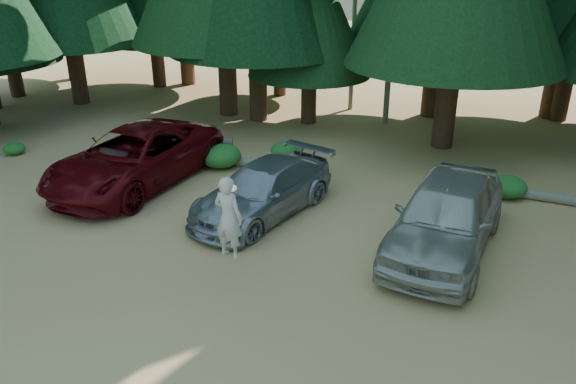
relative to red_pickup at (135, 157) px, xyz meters
name	(u,v)px	position (x,y,z in m)	size (l,w,h in m)	color
ground	(186,301)	(4.89, -4.96, -0.88)	(160.00, 160.00, 0.00)	#AB8248
forest_belt_north	(370,118)	(4.89, 10.04, -0.88)	(36.00, 7.00, 22.00)	black
red_pickup	(135,157)	(0.00, 0.00, 0.00)	(2.94, 6.37, 1.77)	#5B070B
silver_minivan_center	(263,190)	(4.60, -0.44, -0.17)	(2.00, 4.92, 1.43)	#93969B
silver_minivan_right	(446,216)	(9.58, -0.59, 0.05)	(2.22, 5.51, 1.88)	#A7A495
frisbee_player	(228,217)	(5.31, -3.71, 0.62)	(0.76, 0.55, 1.93)	beige
log_left	(183,140)	(-0.76, 3.85, -0.75)	(0.27, 0.27, 3.77)	#706C59
log_mid	(253,163)	(2.78, 2.66, -0.73)	(0.31, 0.31, 3.73)	#706C59
log_right	(561,199)	(12.38, 3.51, -0.74)	(0.30, 0.30, 4.67)	#706C59
shrub_far_left	(110,155)	(-1.97, 1.13, -0.60)	(1.03, 1.03, 0.57)	#22661E
shrub_left	(285,150)	(3.45, 3.90, -0.59)	(1.06, 1.06, 0.58)	#22661E
shrub_center_left	(221,156)	(1.72, 2.33, -0.50)	(1.40, 1.40, 0.77)	#22661E
shrub_center_right	(310,167)	(4.77, 2.90, -0.65)	(0.86, 0.86, 0.47)	#22661E
shrub_right	(460,177)	(9.48, 3.65, -0.56)	(1.19, 1.19, 0.65)	#22661E
shrub_far_right	(507,186)	(10.87, 3.45, -0.57)	(1.15, 1.15, 0.63)	#22661E
shrub_edge_west	(14,148)	(-5.78, 0.54, -0.67)	(0.77, 0.77, 0.42)	#22661E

